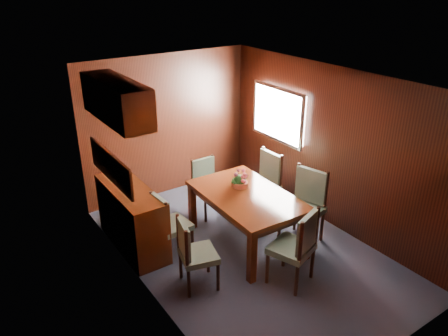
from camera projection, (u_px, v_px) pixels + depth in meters
ground at (247, 250)px, 6.12m from camera, size 4.50×4.50×0.00m
room_shell at (228, 135)px, 5.65m from camera, size 3.06×4.52×2.41m
sideboard at (132, 218)px, 6.05m from camera, size 0.48×1.40×0.90m
dining_table at (247, 201)px, 6.04m from camera, size 1.08×1.68×0.78m
chair_left_near at (193, 250)px, 5.22m from camera, size 0.52×0.53×0.93m
chair_left_far at (168, 222)px, 5.83m from camera, size 0.45×0.47×0.93m
chair_right_near at (306, 202)px, 6.14m from camera, size 0.61×0.63×1.09m
chair_right_far at (265, 180)px, 6.86m from camera, size 0.48×0.50×1.03m
chair_head at (298, 244)px, 5.25m from camera, size 0.62×0.60×1.03m
chair_foot at (207, 183)px, 6.89m from camera, size 0.44×0.42×0.92m
flower_centerpiece at (240, 179)px, 6.16m from camera, size 0.25×0.25×0.25m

